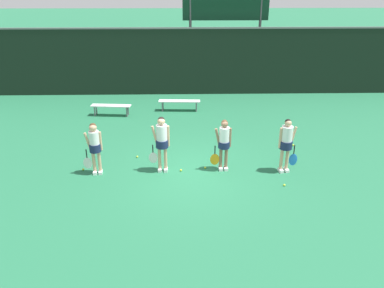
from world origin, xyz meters
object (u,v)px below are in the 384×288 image
player_2 (224,141)px  player_3 (286,141)px  scoreboard (226,13)px  tennis_ball_4 (284,185)px  bench_courtside (111,107)px  tennis_ball_3 (137,157)px  tennis_ball_2 (83,169)px  player_0 (95,144)px  bench_far (179,102)px  tennis_ball_5 (293,145)px  player_1 (162,139)px  tennis_ball_0 (205,168)px  tennis_ball_1 (181,170)px

player_2 → player_3: 1.89m
scoreboard → tennis_ball_4: size_ratio=76.99×
scoreboard → bench_courtside: size_ratio=2.83×
player_2 → tennis_ball_3: 3.09m
scoreboard → player_2: (-0.97, -9.62, -2.96)m
tennis_ball_2 → player_3: bearing=-1.7°
bench_courtside → player_0: size_ratio=1.07×
bench_far → tennis_ball_2: (-3.00, -5.76, -0.37)m
bench_far → tennis_ball_5: bench_far is taller
player_1 → tennis_ball_2: 2.71m
bench_courtside → player_2: bearing=-44.5°
player_2 → tennis_ball_2: size_ratio=24.02×
tennis_ball_0 → tennis_ball_4: 2.52m
tennis_ball_4 → player_2: bearing=147.3°
scoreboard → bench_courtside: scoreboard is taller
bench_far → tennis_ball_2: bearing=-114.6°
tennis_ball_1 → tennis_ball_3: bearing=145.8°
scoreboard → tennis_ball_3: size_ratio=77.93×
bench_far → tennis_ball_0: size_ratio=29.50×
bench_courtside → bench_far: (2.98, 0.60, 0.00)m
bench_far → bench_courtside: bearing=-165.8°
player_3 → tennis_ball_5: player_3 is taller
tennis_ball_2 → tennis_ball_3: 1.83m
tennis_ball_5 → scoreboard: bearing=102.5°
bench_far → player_3: 6.82m
player_0 → player_2: (3.91, 0.16, 0.00)m
tennis_ball_2 → tennis_ball_4: size_ratio=1.07×
bench_far → player_2: 5.98m
tennis_ball_2 → tennis_ball_5: bearing=13.5°
player_0 → tennis_ball_4: player_0 is taller
tennis_ball_3 → tennis_ball_4: (4.49, -2.00, 0.00)m
scoreboard → tennis_ball_0: 10.44m
scoreboard → tennis_ball_0: bearing=-99.1°
player_2 → player_3: bearing=-8.6°
player_2 → tennis_ball_1: bearing=-179.6°
player_1 → player_3: 3.78m
scoreboard → player_3: (0.91, -9.78, -2.91)m
player_1 → player_2: (1.90, 0.04, -0.09)m
bench_far → tennis_ball_5: 5.79m
player_2 → tennis_ball_0: bearing=169.7°
player_1 → tennis_ball_1: player_1 is taller
scoreboard → tennis_ball_4: 11.42m
scoreboard → tennis_ball_5: size_ratio=75.69×
player_1 → player_3: bearing=-0.6°
player_3 → tennis_ball_4: player_3 is taller
tennis_ball_2 → tennis_ball_4: tennis_ball_2 is taller
player_2 → tennis_ball_5: 3.36m
tennis_ball_3 → tennis_ball_4: size_ratio=0.99×
player_0 → tennis_ball_0: (3.35, 0.22, -0.94)m
player_0 → player_1: size_ratio=0.92×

